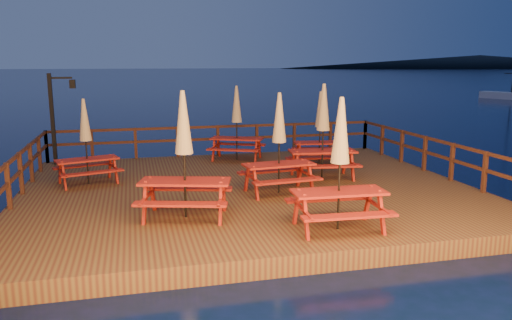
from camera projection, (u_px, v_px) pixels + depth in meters
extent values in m
plane|color=black|center=(248.00, 201.00, 13.75)|extent=(500.00, 500.00, 0.00)
cube|color=#4E2719|center=(248.00, 194.00, 13.71)|extent=(12.00, 10.00, 0.40)
cylinder|color=#3B1D12|center=(56.00, 184.00, 16.86)|extent=(0.24, 0.24, 1.40)
cylinder|color=#3B1D12|center=(303.00, 281.00, 9.43)|extent=(0.24, 0.24, 1.40)
cylinder|color=#3B1D12|center=(220.00, 175.00, 18.18)|extent=(0.24, 0.24, 1.40)
cylinder|color=#3B1D12|center=(361.00, 167.00, 19.51)|extent=(0.24, 0.24, 1.40)
cube|color=#3B1D12|center=(218.00, 127.00, 18.08)|extent=(11.70, 0.06, 0.09)
cube|color=#3B1D12|center=(218.00, 139.00, 18.17)|extent=(11.70, 0.06, 0.09)
cube|color=#3B1D12|center=(83.00, 145.00, 17.07)|extent=(0.10, 0.10, 1.10)
cube|color=#3B1D12|center=(218.00, 140.00, 18.18)|extent=(0.10, 0.10, 1.10)
cube|color=#3B1D12|center=(337.00, 136.00, 19.28)|extent=(0.10, 0.10, 1.10)
cube|color=#3B1D12|center=(13.00, 159.00, 12.08)|extent=(0.06, 9.70, 0.09)
cube|color=#3B1D12|center=(15.00, 177.00, 12.17)|extent=(0.06, 9.70, 0.09)
cube|color=#3B1D12|center=(15.00, 179.00, 12.18)|extent=(0.10, 0.10, 1.10)
cube|color=#3B1D12|center=(42.00, 152.00, 15.87)|extent=(0.10, 0.10, 1.10)
cube|color=#3B1D12|center=(439.00, 141.00, 14.85)|extent=(0.06, 9.70, 0.09)
cube|color=#3B1D12|center=(438.00, 156.00, 14.93)|extent=(0.06, 9.70, 0.09)
cube|color=#3B1D12|center=(438.00, 157.00, 14.94)|extent=(0.10, 0.10, 1.10)
cube|color=#3B1D12|center=(377.00, 138.00, 18.64)|extent=(0.10, 0.10, 1.10)
cube|color=black|center=(52.00, 119.00, 16.40)|extent=(0.12, 0.12, 3.00)
cube|color=black|center=(61.00, 78.00, 16.22)|extent=(0.70, 0.06, 0.06)
cube|color=black|center=(72.00, 84.00, 16.34)|extent=(0.18, 0.18, 0.28)
sphere|color=#F3AF61|center=(72.00, 84.00, 16.34)|extent=(0.14, 0.14, 0.14)
ellipsoid|color=black|center=(480.00, 62.00, 275.69)|extent=(230.40, 86.40, 7.00)
cube|color=maroon|center=(279.00, 164.00, 12.91)|extent=(1.89, 0.89, 0.05)
cube|color=maroon|center=(270.00, 171.00, 13.53)|extent=(1.84, 0.47, 0.05)
cube|color=maroon|center=(288.00, 181.00, 12.41)|extent=(1.84, 0.47, 0.05)
cube|color=maroon|center=(247.00, 178.00, 13.04)|extent=(0.07, 0.11, 0.76)
cube|color=maroon|center=(256.00, 184.00, 12.42)|extent=(0.07, 0.11, 0.76)
cube|color=maroon|center=(300.00, 174.00, 13.54)|extent=(0.07, 0.11, 0.76)
cube|color=maroon|center=(311.00, 179.00, 12.92)|extent=(0.07, 0.11, 0.76)
cylinder|color=black|center=(279.00, 145.00, 12.81)|extent=(0.04, 0.04, 2.53)
cone|color=tan|center=(279.00, 118.00, 12.67)|extent=(0.37, 0.37, 1.27)
sphere|color=black|center=(280.00, 94.00, 12.56)|extent=(0.07, 0.07, 0.07)
cube|color=maroon|center=(339.00, 192.00, 10.09)|extent=(1.93, 0.84, 0.05)
cube|color=maroon|center=(328.00, 199.00, 10.76)|extent=(1.90, 0.40, 0.05)
cube|color=maroon|center=(350.00, 216.00, 9.54)|extent=(1.90, 0.40, 0.05)
cube|color=maroon|center=(296.00, 208.00, 10.35)|extent=(0.07, 0.11, 0.79)
cube|color=maroon|center=(306.00, 218.00, 9.69)|extent=(0.07, 0.11, 0.79)
cube|color=maroon|center=(368.00, 204.00, 10.64)|extent=(0.07, 0.11, 0.79)
cube|color=maroon|center=(382.00, 213.00, 9.97)|extent=(0.07, 0.11, 0.79)
cylinder|color=black|center=(340.00, 167.00, 9.99)|extent=(0.05, 0.05, 2.62)
cone|color=tan|center=(341.00, 130.00, 9.84)|extent=(0.38, 0.38, 1.31)
sphere|color=black|center=(342.00, 99.00, 9.72)|extent=(0.07, 0.07, 0.07)
cube|color=maroon|center=(87.00, 159.00, 13.90)|extent=(1.78, 1.11, 0.05)
cube|color=maroon|center=(83.00, 166.00, 14.42)|extent=(1.67, 0.74, 0.05)
cube|color=maroon|center=(92.00, 173.00, 13.49)|extent=(1.67, 0.74, 0.05)
cube|color=maroon|center=(60.00, 172.00, 13.87)|extent=(0.08, 0.10, 0.69)
cube|color=maroon|center=(64.00, 177.00, 13.36)|extent=(0.08, 0.10, 0.69)
cube|color=maroon|center=(110.00, 167.00, 14.58)|extent=(0.08, 0.10, 0.69)
cube|color=maroon|center=(116.00, 171.00, 14.06)|extent=(0.08, 0.10, 0.69)
cylinder|color=black|center=(86.00, 143.00, 13.81)|extent=(0.04, 0.04, 2.31)
cone|color=tan|center=(84.00, 120.00, 13.69)|extent=(0.33, 0.33, 1.16)
sphere|color=black|center=(83.00, 100.00, 13.58)|extent=(0.06, 0.06, 0.06)
cube|color=maroon|center=(237.00, 139.00, 17.30)|extent=(1.92, 1.39, 0.05)
cube|color=maroon|center=(241.00, 144.00, 17.93)|extent=(1.74, 1.01, 0.05)
cube|color=maroon|center=(233.00, 150.00, 16.78)|extent=(1.74, 1.01, 0.05)
cube|color=maroon|center=(219.00, 147.00, 17.83)|extent=(0.10, 0.12, 0.75)
cube|color=maroon|center=(214.00, 150.00, 17.20)|extent=(0.10, 0.12, 0.75)
cube|color=maroon|center=(260.00, 148.00, 17.55)|extent=(0.10, 0.12, 0.75)
cube|color=maroon|center=(256.00, 151.00, 16.92)|extent=(0.10, 0.12, 0.75)
cylinder|color=black|center=(237.00, 124.00, 17.20)|extent=(0.04, 0.04, 2.49)
cone|color=tan|center=(237.00, 104.00, 17.07)|extent=(0.36, 0.36, 1.24)
sphere|color=black|center=(236.00, 87.00, 16.95)|extent=(0.07, 0.07, 0.07)
cube|color=maroon|center=(185.00, 181.00, 10.86)|extent=(2.08, 1.25, 0.05)
cube|color=maroon|center=(190.00, 188.00, 11.56)|extent=(1.96, 0.81, 0.05)
cube|color=maroon|center=(180.00, 204.00, 10.29)|extent=(1.96, 0.81, 0.05)
cube|color=maroon|center=(153.00, 195.00, 11.31)|extent=(0.09, 0.12, 0.81)
cube|color=maroon|center=(145.00, 204.00, 10.61)|extent=(0.09, 0.12, 0.81)
cube|color=maroon|center=(224.00, 195.00, 11.27)|extent=(0.09, 0.12, 0.81)
cube|color=maroon|center=(221.00, 204.00, 10.57)|extent=(0.09, 0.12, 0.81)
cylinder|color=black|center=(184.00, 157.00, 10.75)|extent=(0.05, 0.05, 2.70)
cone|color=tan|center=(183.00, 122.00, 10.61)|extent=(0.39, 0.39, 1.35)
sphere|color=black|center=(182.00, 93.00, 10.48)|extent=(0.08, 0.08, 0.08)
cube|color=maroon|center=(322.00, 151.00, 14.56)|extent=(2.00, 0.98, 0.05)
cube|color=maroon|center=(317.00, 158.00, 15.25)|extent=(1.95, 0.53, 0.05)
cube|color=maroon|center=(328.00, 166.00, 14.00)|extent=(1.95, 0.53, 0.05)
cube|color=maroon|center=(293.00, 163.00, 14.89)|extent=(0.08, 0.11, 0.80)
cube|color=maroon|center=(298.00, 168.00, 14.20)|extent=(0.08, 0.11, 0.80)
cube|color=maroon|center=(345.00, 162.00, 15.08)|extent=(0.08, 0.11, 0.80)
cube|color=maroon|center=(352.00, 166.00, 14.39)|extent=(0.08, 0.11, 0.80)
cylinder|color=black|center=(323.00, 133.00, 14.46)|extent=(0.05, 0.05, 2.68)
cone|color=tan|center=(324.00, 107.00, 14.31)|extent=(0.39, 0.39, 1.34)
sphere|color=black|center=(324.00, 85.00, 14.19)|extent=(0.07, 0.07, 0.07)
cube|color=maroon|center=(320.00, 143.00, 16.70)|extent=(1.77, 0.93, 0.05)
cube|color=maroon|center=(316.00, 148.00, 17.30)|extent=(1.70, 0.54, 0.05)
cube|color=maroon|center=(323.00, 154.00, 16.20)|extent=(1.70, 0.54, 0.05)
cube|color=maroon|center=(297.00, 152.00, 17.02)|extent=(0.07, 0.10, 0.70)
cube|color=maroon|center=(300.00, 155.00, 16.41)|extent=(0.07, 0.10, 0.70)
cube|color=maroon|center=(338.00, 151.00, 17.12)|extent=(0.07, 0.10, 0.70)
cube|color=maroon|center=(342.00, 154.00, 16.52)|extent=(0.07, 0.10, 0.70)
cylinder|color=black|center=(320.00, 129.00, 16.61)|extent=(0.04, 0.04, 2.34)
cone|color=tan|center=(320.00, 109.00, 16.48)|extent=(0.34, 0.34, 1.17)
sphere|color=black|center=(321.00, 93.00, 16.37)|extent=(0.07, 0.07, 0.07)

